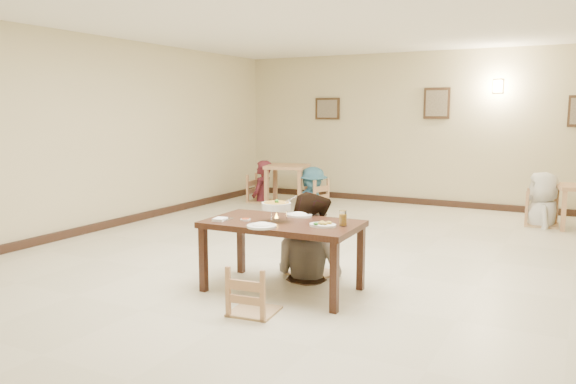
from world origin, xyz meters
The scene contains 27 objects.
floor centered at (0.00, 0.00, 0.00)m, with size 10.00×10.00×0.00m, color beige.
ceiling centered at (0.00, 0.00, 3.00)m, with size 10.00×10.00×0.00m, color white.
wall_back centered at (0.00, 5.00, 1.50)m, with size 10.00×10.00×0.00m, color beige.
wall_left centered at (-4.00, 0.00, 1.50)m, with size 10.00×10.00×0.00m, color beige.
baseboard_back centered at (0.00, 4.97, 0.06)m, with size 8.00×0.06×0.12m, color #311D14.
baseboard_left centered at (-3.97, 0.00, 0.06)m, with size 0.06×10.00×0.12m, color #311D14.
picture_a centered at (-2.20, 4.96, 1.90)m, with size 0.55×0.04×0.45m.
picture_b centered at (0.10, 4.96, 2.00)m, with size 0.50×0.04×0.60m.
wall_sconce centered at (1.20, 4.96, 2.30)m, with size 0.16×0.05×0.22m, color #FFD88C.
main_table centered at (-0.01, -1.08, 0.65)m, with size 1.59×0.94×0.73m.
chair_far centered at (0.02, -0.41, 0.48)m, with size 0.45×0.45×0.96m.
chair_near centered at (0.07, -1.78, 0.44)m, with size 0.41×0.41×0.88m.
main_diner centered at (0.02, -0.49, 0.96)m, with size 0.94×0.73×1.93m, color gray.
curry_warmer centered at (-0.06, -1.11, 0.89)m, with size 0.34×0.30×0.27m.
rice_plate_far centered at (0.02, -0.76, 0.75)m, with size 0.30×0.30×0.07m.
rice_plate_near centered at (-0.04, -1.44, 0.75)m, with size 0.29×0.29×0.07m.
fried_plate centered at (0.46, -1.12, 0.75)m, with size 0.27×0.27×0.06m.
chili_dish centered at (-0.37, -1.23, 0.74)m, with size 0.10×0.10×0.02m.
napkin_cutlery centered at (-0.59, -1.35, 0.75)m, with size 0.16×0.24×0.03m.
drink_glass centered at (0.62, -1.00, 0.80)m, with size 0.08×0.08×0.15m.
bg_table_left centered at (-2.54, 3.77, 0.65)m, with size 0.96×0.96×0.79m.
bg_chair_ll centered at (-3.12, 3.76, 0.53)m, with size 0.50×0.50×1.07m.
bg_chair_lr centered at (-1.96, 3.73, 0.52)m, with size 0.49×0.49×1.04m.
bg_chair_rl centered at (2.14, 3.84, 0.54)m, with size 0.51×0.51×1.08m.
bg_diner_a centered at (-3.12, 3.76, 0.86)m, with size 0.62×0.41×1.71m, color #581C27.
bg_diner_b centered at (-1.96, 3.73, 0.78)m, with size 1.01×0.58×1.56m, color teal.
bg_diner_c centered at (2.14, 3.84, 0.88)m, with size 0.86×0.56×1.76m, color silver.
Camera 1 is at (2.69, -6.04, 1.85)m, focal length 35.00 mm.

